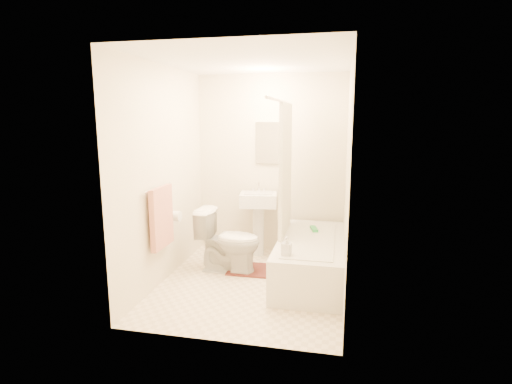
% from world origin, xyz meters
% --- Properties ---
extents(floor, '(2.40, 2.40, 0.00)m').
position_xyz_m(floor, '(0.00, 0.00, 0.00)').
color(floor, beige).
rests_on(floor, ground).
extents(ceiling, '(2.40, 2.40, 0.00)m').
position_xyz_m(ceiling, '(0.00, 0.00, 2.40)').
color(ceiling, white).
rests_on(ceiling, ground).
extents(wall_back, '(2.00, 0.02, 2.40)m').
position_xyz_m(wall_back, '(0.00, 1.20, 1.20)').
color(wall_back, beige).
rests_on(wall_back, ground).
extents(wall_left, '(0.02, 2.40, 2.40)m').
position_xyz_m(wall_left, '(-1.00, 0.00, 1.20)').
color(wall_left, beige).
rests_on(wall_left, ground).
extents(wall_right, '(0.02, 2.40, 2.40)m').
position_xyz_m(wall_right, '(1.00, 0.00, 1.20)').
color(wall_right, beige).
rests_on(wall_right, ground).
extents(mirror, '(0.40, 0.03, 0.55)m').
position_xyz_m(mirror, '(0.00, 1.18, 1.50)').
color(mirror, white).
rests_on(mirror, wall_back).
extents(curtain_rod, '(0.03, 1.70, 0.03)m').
position_xyz_m(curtain_rod, '(0.30, 0.10, 2.00)').
color(curtain_rod, silver).
rests_on(curtain_rod, wall_back).
extents(shower_curtain, '(0.04, 0.80, 1.55)m').
position_xyz_m(shower_curtain, '(0.30, 0.50, 1.22)').
color(shower_curtain, silver).
rests_on(shower_curtain, curtain_rod).
extents(towel_bar, '(0.02, 0.60, 0.02)m').
position_xyz_m(towel_bar, '(-0.96, -0.25, 1.10)').
color(towel_bar, silver).
rests_on(towel_bar, wall_left).
extents(towel, '(0.06, 0.45, 0.66)m').
position_xyz_m(towel, '(-0.93, -0.25, 0.78)').
color(towel, '#CC7266').
rests_on(towel, towel_bar).
extents(toilet_paper, '(0.11, 0.12, 0.12)m').
position_xyz_m(toilet_paper, '(-0.93, 0.12, 0.70)').
color(toilet_paper, white).
rests_on(toilet_paper, wall_left).
extents(toilet, '(0.78, 0.45, 0.75)m').
position_xyz_m(toilet, '(-0.35, 0.32, 0.37)').
color(toilet, white).
rests_on(toilet, floor).
extents(sink, '(0.53, 0.45, 0.93)m').
position_xyz_m(sink, '(-0.12, 0.95, 0.47)').
color(sink, white).
rests_on(sink, floor).
extents(bathtub, '(0.73, 1.67, 0.47)m').
position_xyz_m(bathtub, '(0.63, 0.30, 0.24)').
color(bathtub, silver).
rests_on(bathtub, floor).
extents(bath_mat, '(0.61, 0.46, 0.02)m').
position_xyz_m(bath_mat, '(-0.05, 0.39, 0.01)').
color(bath_mat, '#532B22').
rests_on(bath_mat, floor).
extents(soap_bottle, '(0.10, 0.10, 0.20)m').
position_xyz_m(soap_bottle, '(0.43, -0.32, 0.57)').
color(soap_bottle, white).
rests_on(soap_bottle, bathtub).
extents(scrub_brush, '(0.12, 0.23, 0.04)m').
position_xyz_m(scrub_brush, '(0.64, 0.64, 0.49)').
color(scrub_brush, green).
rests_on(scrub_brush, bathtub).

